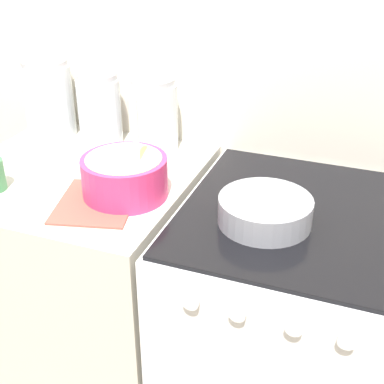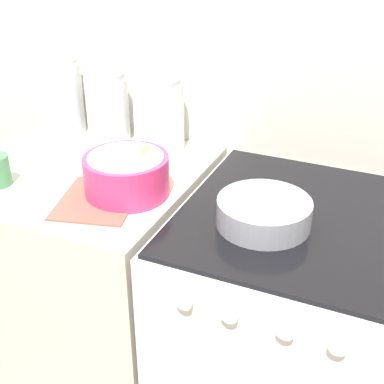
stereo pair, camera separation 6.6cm
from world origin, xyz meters
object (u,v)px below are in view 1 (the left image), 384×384
mixing_bowl (125,174)px  baking_pan (265,210)px  stove (285,339)px  storage_jar_right (154,120)px  storage_jar_left (49,103)px  storage_jar_middle (100,113)px

mixing_bowl → baking_pan: bearing=-0.7°
stove → storage_jar_right: 0.81m
baking_pan → storage_jar_left: bearing=159.2°
storage_jar_middle → baking_pan: bearing=-26.3°
storage_jar_right → baking_pan: bearing=-35.4°
baking_pan → storage_jar_right: storage_jar_right is taller
mixing_bowl → storage_jar_left: bearing=144.8°
stove → storage_jar_right: size_ratio=3.73×
storage_jar_left → storage_jar_middle: bearing=-0.0°
baking_pan → storage_jar_right: 0.56m
storage_jar_middle → storage_jar_left: bearing=180.0°
stove → storage_jar_right: storage_jar_right is taller
stove → mixing_bowl: mixing_bowl is taller
storage_jar_middle → storage_jar_right: (0.20, 0.00, 0.00)m
baking_pan → storage_jar_left: 0.92m
stove → mixing_bowl: (-0.48, -0.08, 0.52)m
storage_jar_middle → storage_jar_right: 0.20m
mixing_bowl → storage_jar_right: size_ratio=1.18×
storage_jar_middle → stove: bearing=-18.2°
mixing_bowl → storage_jar_right: bearing=99.7°
mixing_bowl → storage_jar_left: 0.56m
mixing_bowl → storage_jar_middle: 0.41m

